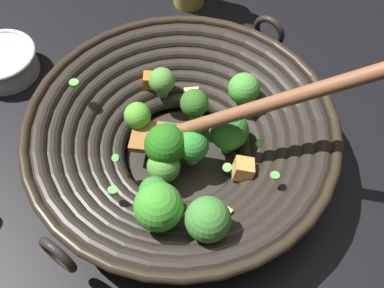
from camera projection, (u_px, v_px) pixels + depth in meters
The scene contains 3 objects.
ground_plane at pixel (182, 158), 0.67m from camera, with size 4.00×4.00×0.00m, color black.
wok at pixel (182, 137), 0.62m from camera, with size 0.43×0.42×0.23m.
prep_bowl at pixel (3, 62), 0.74m from camera, with size 0.12×0.12×0.04m.
Camera 1 is at (-0.07, -0.35, 0.57)m, focal length 42.35 mm.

